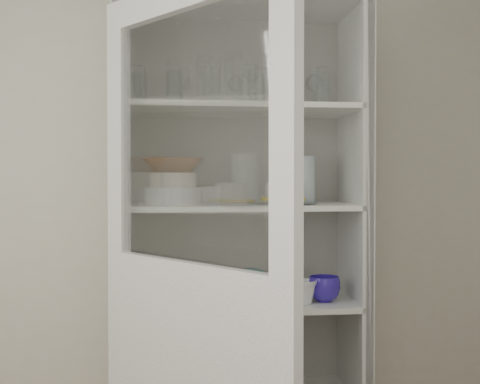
% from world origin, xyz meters
% --- Properties ---
extents(wall_back, '(3.60, 0.02, 2.60)m').
position_xyz_m(wall_back, '(0.00, 1.50, 1.30)').
color(wall_back, '#BFB99D').
rests_on(wall_back, ground).
extents(pantry_cabinet, '(1.00, 0.45, 2.10)m').
position_xyz_m(pantry_cabinet, '(0.20, 1.34, 0.94)').
color(pantry_cabinet, '#B3B1A2').
rests_on(pantry_cabinet, floor).
extents(cupboard_door, '(0.59, 0.73, 2.00)m').
position_xyz_m(cupboard_door, '(-0.02, 0.70, 0.87)').
color(cupboard_door, '#B3B1A2').
rests_on(cupboard_door, floor).
extents(tumbler_0, '(0.08, 0.08, 0.13)m').
position_xyz_m(tumbler_0, '(-0.21, 1.11, 1.73)').
color(tumbler_0, silver).
rests_on(tumbler_0, shelf_glass).
extents(tumbler_1, '(0.10, 0.10, 0.15)m').
position_xyz_m(tumbler_1, '(0.07, 1.16, 1.73)').
color(tumbler_1, silver).
rests_on(tumbler_1, shelf_glass).
extents(tumbler_2, '(0.08, 0.08, 0.15)m').
position_xyz_m(tumbler_2, '(0.22, 1.14, 1.74)').
color(tumbler_2, silver).
rests_on(tumbler_2, shelf_glass).
extents(tumbler_3, '(0.08, 0.08, 0.14)m').
position_xyz_m(tumbler_3, '(0.25, 1.14, 1.73)').
color(tumbler_3, silver).
rests_on(tumbler_3, shelf_glass).
extents(tumbler_4, '(0.08, 0.08, 0.14)m').
position_xyz_m(tumbler_4, '(0.31, 1.14, 1.73)').
color(tumbler_4, silver).
rests_on(tumbler_4, shelf_glass).
extents(tumbler_5, '(0.10, 0.10, 0.16)m').
position_xyz_m(tumbler_5, '(0.34, 1.12, 1.74)').
color(tumbler_5, silver).
rests_on(tumbler_5, shelf_glass).
extents(tumbler_6, '(0.08, 0.08, 0.15)m').
position_xyz_m(tumbler_6, '(0.51, 1.13, 1.73)').
color(tumbler_6, silver).
rests_on(tumbler_6, shelf_glass).
extents(tumbler_7, '(0.08, 0.08, 0.13)m').
position_xyz_m(tumbler_7, '(-0.21, 1.30, 1.73)').
color(tumbler_7, silver).
rests_on(tumbler_7, shelf_glass).
extents(tumbler_8, '(0.09, 0.09, 0.14)m').
position_xyz_m(tumbler_8, '(-0.07, 1.27, 1.73)').
color(tumbler_8, silver).
rests_on(tumbler_8, shelf_glass).
extents(tumbler_9, '(0.08, 0.08, 0.13)m').
position_xyz_m(tumbler_9, '(-0.07, 1.26, 1.73)').
color(tumbler_9, silver).
rests_on(tumbler_9, shelf_glass).
extents(goblet_0, '(0.07, 0.07, 0.17)m').
position_xyz_m(goblet_0, '(-0.04, 1.40, 1.74)').
color(goblet_0, silver).
rests_on(goblet_0, shelf_glass).
extents(goblet_1, '(0.07, 0.07, 0.15)m').
position_xyz_m(goblet_1, '(0.19, 1.34, 1.74)').
color(goblet_1, silver).
rests_on(goblet_1, shelf_glass).
extents(goblet_2, '(0.07, 0.07, 0.16)m').
position_xyz_m(goblet_2, '(0.43, 1.37, 1.74)').
color(goblet_2, silver).
rests_on(goblet_2, shelf_glass).
extents(goblet_3, '(0.08, 0.08, 0.18)m').
position_xyz_m(goblet_3, '(0.55, 1.40, 1.75)').
color(goblet_3, silver).
rests_on(goblet_3, shelf_glass).
extents(plate_stack_front, '(0.24, 0.24, 0.07)m').
position_xyz_m(plate_stack_front, '(-0.08, 1.23, 1.30)').
color(plate_stack_front, white).
rests_on(plate_stack_front, shelf_plates).
extents(plate_stack_back, '(0.22, 0.22, 0.07)m').
position_xyz_m(plate_stack_back, '(0.03, 1.41, 1.30)').
color(plate_stack_back, white).
rests_on(plate_stack_back, shelf_plates).
extents(cream_bowl, '(0.24, 0.24, 0.06)m').
position_xyz_m(cream_bowl, '(-0.08, 1.23, 1.36)').
color(cream_bowl, silver).
rests_on(cream_bowl, plate_stack_front).
extents(terracotta_bowl, '(0.26, 0.26, 0.06)m').
position_xyz_m(terracotta_bowl, '(-0.08, 1.23, 1.42)').
color(terracotta_bowl, brown).
rests_on(terracotta_bowl, cream_bowl).
extents(glass_platter, '(0.38, 0.38, 0.02)m').
position_xyz_m(glass_platter, '(0.37, 1.23, 1.27)').
color(glass_platter, silver).
rests_on(glass_platter, shelf_plates).
extents(yellow_trivet, '(0.19, 0.19, 0.01)m').
position_xyz_m(yellow_trivet, '(0.37, 1.23, 1.28)').
color(yellow_trivet, '#E5AE0F').
rests_on(yellow_trivet, glass_platter).
extents(white_ramekin, '(0.17, 0.17, 0.06)m').
position_xyz_m(white_ramekin, '(0.37, 1.23, 1.32)').
color(white_ramekin, white).
rests_on(white_ramekin, yellow_trivet).
extents(grey_bowl_stack, '(0.12, 0.12, 0.20)m').
position_xyz_m(grey_bowl_stack, '(0.46, 1.30, 1.36)').
color(grey_bowl_stack, silver).
rests_on(grey_bowl_stack, shelf_plates).
extents(mug_blue, '(0.16, 0.16, 0.10)m').
position_xyz_m(mug_blue, '(0.54, 1.20, 0.91)').
color(mug_blue, '#29249E').
rests_on(mug_blue, shelf_mugs).
extents(mug_teal, '(0.13, 0.13, 0.10)m').
position_xyz_m(mug_teal, '(0.40, 1.30, 0.91)').
color(mug_teal, '#266C76').
rests_on(mug_teal, shelf_mugs).
extents(mug_white, '(0.11, 0.11, 0.10)m').
position_xyz_m(mug_white, '(0.45, 1.16, 0.91)').
color(mug_white, white).
rests_on(mug_white, shelf_mugs).
extents(teal_jar, '(0.09, 0.09, 0.11)m').
position_xyz_m(teal_jar, '(0.26, 1.29, 0.92)').
color(teal_jar, '#266C76').
rests_on(teal_jar, shelf_mugs).
extents(measuring_cups, '(0.11, 0.11, 0.04)m').
position_xyz_m(measuring_cups, '(0.00, 1.20, 0.88)').
color(measuring_cups, silver).
rests_on(measuring_cups, shelf_mugs).
extents(white_canister, '(0.10, 0.10, 0.12)m').
position_xyz_m(white_canister, '(-0.21, 1.28, 0.92)').
color(white_canister, white).
rests_on(white_canister, shelf_mugs).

